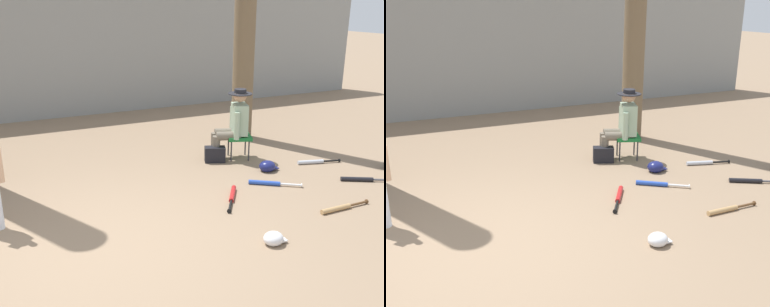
# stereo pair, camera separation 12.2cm
# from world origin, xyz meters

# --- Properties ---
(ground_plane) EXTENTS (60.00, 60.00, 0.00)m
(ground_plane) POSITION_xyz_m (0.00, 0.00, 0.00)
(ground_plane) COLOR #897056
(concrete_back_wall) EXTENTS (18.00, 0.36, 2.78)m
(concrete_back_wall) POSITION_xyz_m (0.00, 6.34, 1.39)
(concrete_back_wall) COLOR gray
(concrete_back_wall) RESTS_ON ground
(tree_behind_spectator) EXTENTS (0.58, 0.58, 5.72)m
(tree_behind_spectator) POSITION_xyz_m (3.57, 3.05, 2.56)
(tree_behind_spectator) COLOR brown
(tree_behind_spectator) RESTS_ON ground
(folding_stool) EXTENTS (0.51, 0.51, 0.41)m
(folding_stool) POSITION_xyz_m (2.88, 1.98, 0.36)
(folding_stool) COLOR #196B2D
(folding_stool) RESTS_ON ground
(seated_spectator) EXTENTS (0.68, 0.54, 1.20)m
(seated_spectator) POSITION_xyz_m (2.78, 2.01, 0.64)
(seated_spectator) COLOR #6B6051
(seated_spectator) RESTS_ON ground
(handbag_beside_stool) EXTENTS (0.38, 0.29, 0.26)m
(handbag_beside_stool) POSITION_xyz_m (2.42, 1.97, 0.13)
(handbag_beside_stool) COLOR black
(handbag_beside_stool) RESTS_ON ground
(bat_black_composite) EXTENTS (0.73, 0.44, 0.07)m
(bat_black_composite) POSITION_xyz_m (4.01, 0.27, 0.03)
(bat_black_composite) COLOR black
(bat_black_composite) RESTS_ON ground
(bat_blue_youth) EXTENTS (0.67, 0.50, 0.07)m
(bat_blue_youth) POSITION_xyz_m (2.66, 0.73, 0.03)
(bat_blue_youth) COLOR #2347AD
(bat_blue_youth) RESTS_ON ground
(bat_wood_tan) EXTENTS (0.77, 0.07, 0.07)m
(bat_wood_tan) POSITION_xyz_m (3.02, -0.36, 0.03)
(bat_wood_tan) COLOR tan
(bat_wood_tan) RESTS_ON ground
(bat_aluminum_silver) EXTENTS (0.73, 0.26, 0.07)m
(bat_aluminum_silver) POSITION_xyz_m (3.88, 1.19, 0.03)
(bat_aluminum_silver) COLOR #B7BCC6
(bat_aluminum_silver) RESTS_ON ground
(bat_red_barrel) EXTENTS (0.50, 0.69, 0.07)m
(bat_red_barrel) POSITION_xyz_m (1.95, 0.56, 0.03)
(bat_red_barrel) COLOR red
(bat_red_barrel) RESTS_ON ground
(batting_helmet_white) EXTENTS (0.27, 0.21, 0.16)m
(batting_helmet_white) POSITION_xyz_m (1.76, -0.71, 0.07)
(batting_helmet_white) COLOR silver
(batting_helmet_white) RESTS_ON ground
(batting_helmet_navy) EXTENTS (0.32, 0.24, 0.18)m
(batting_helmet_navy) POSITION_xyz_m (2.98, 1.23, 0.08)
(batting_helmet_navy) COLOR navy
(batting_helmet_navy) RESTS_ON ground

